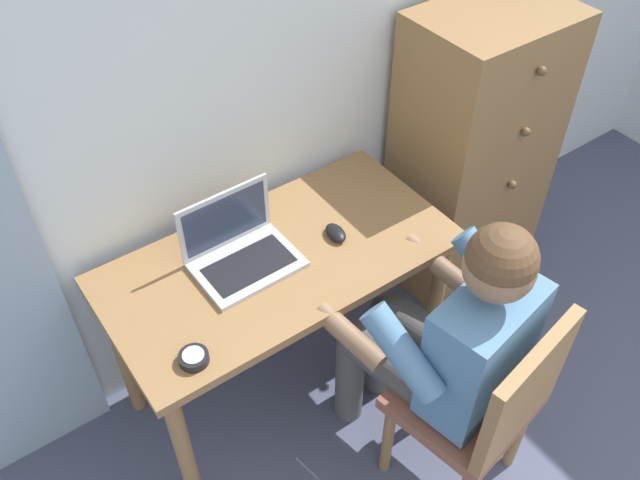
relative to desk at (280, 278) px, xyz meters
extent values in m
cube|color=silver|center=(0.45, 0.38, 0.62)|extent=(4.80, 0.05, 2.50)
cube|color=olive|center=(0.00, 0.00, 0.09)|extent=(1.20, 0.62, 0.03)
cylinder|color=olive|center=(-0.54, -0.25, -0.28)|extent=(0.06, 0.06, 0.70)
cylinder|color=olive|center=(0.54, -0.25, -0.28)|extent=(0.06, 0.06, 0.70)
cylinder|color=olive|center=(-0.54, 0.25, -0.28)|extent=(0.06, 0.06, 0.70)
cylinder|color=olive|center=(0.54, 0.25, -0.28)|extent=(0.06, 0.06, 0.70)
cube|color=olive|center=(1.03, 0.10, 0.01)|extent=(0.60, 0.43, 1.28)
sphere|color=brown|center=(1.03, -0.13, -0.50)|extent=(0.04, 0.04, 0.04)
sphere|color=brown|center=(1.03, -0.13, -0.24)|extent=(0.04, 0.04, 0.04)
sphere|color=brown|center=(1.03, -0.13, 0.01)|extent=(0.04, 0.04, 0.04)
sphere|color=brown|center=(1.03, -0.13, 0.27)|extent=(0.04, 0.04, 0.04)
sphere|color=brown|center=(1.03, -0.13, 0.53)|extent=(0.04, 0.04, 0.04)
cube|color=brown|center=(0.28, -0.66, -0.19)|extent=(0.48, 0.47, 0.05)
cube|color=olive|center=(0.32, -0.83, 0.05)|extent=(0.42, 0.11, 0.42)
cylinder|color=olive|center=(0.42, -0.47, -0.42)|extent=(0.04, 0.04, 0.41)
cylinder|color=olive|center=(0.09, -0.53, -0.42)|extent=(0.04, 0.04, 0.41)
cylinder|color=olive|center=(0.48, -0.78, -0.42)|extent=(0.04, 0.04, 0.41)
cylinder|color=#4C4C4C|center=(0.34, -0.42, -0.14)|extent=(0.21, 0.42, 0.14)
cylinder|color=#4C4C4C|center=(0.16, -0.46, -0.14)|extent=(0.21, 0.42, 0.14)
cylinder|color=#4C4C4C|center=(0.30, -0.23, -0.39)|extent=(0.11, 0.11, 0.48)
cylinder|color=#4C4C4C|center=(0.12, -0.26, -0.39)|extent=(0.11, 0.11, 0.48)
cube|color=teal|center=(0.29, -0.67, 0.09)|extent=(0.39, 0.26, 0.46)
cylinder|color=teal|center=(0.48, -0.50, 0.17)|extent=(0.14, 0.31, 0.25)
cylinder|color=teal|center=(0.05, -0.58, 0.17)|extent=(0.14, 0.31, 0.25)
cylinder|color=#846047|center=(0.45, -0.30, 0.06)|extent=(0.12, 0.28, 0.11)
cylinder|color=#846047|center=(0.01, -0.38, 0.06)|extent=(0.12, 0.28, 0.11)
sphere|color=#846047|center=(0.29, -0.66, 0.45)|extent=(0.20, 0.20, 0.20)
sphere|color=#513823|center=(0.29, -0.66, 0.48)|extent=(0.20, 0.20, 0.20)
cube|color=#B7BABF|center=(-0.11, 0.02, 0.12)|extent=(0.34, 0.25, 0.02)
cube|color=black|center=(-0.11, 0.01, 0.13)|extent=(0.29, 0.16, 0.00)
cube|color=#B7BABF|center=(-0.11, 0.14, 0.24)|extent=(0.34, 0.02, 0.22)
cube|color=#2D3851|center=(-0.11, 0.14, 0.24)|extent=(0.31, 0.01, 0.18)
ellipsoid|color=black|center=(0.22, -0.03, 0.13)|extent=(0.07, 0.11, 0.03)
cylinder|color=black|center=(-0.44, -0.22, 0.12)|extent=(0.09, 0.09, 0.03)
cylinder|color=silver|center=(-0.44, -0.22, 0.14)|extent=(0.06, 0.06, 0.00)
camera|label=1|loc=(-0.81, -1.37, 1.73)|focal=37.62mm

